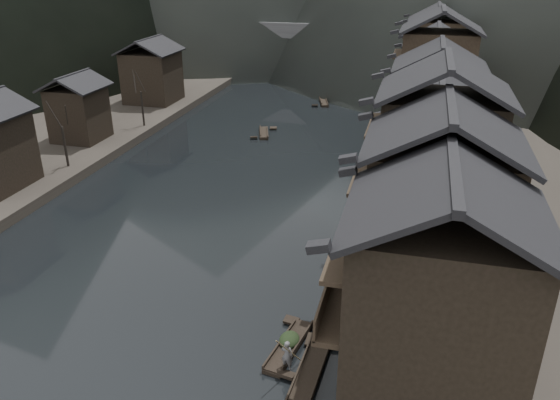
% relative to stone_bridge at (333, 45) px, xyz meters
% --- Properties ---
extents(water, '(300.00, 300.00, 0.00)m').
position_rel_stone_bridge_xyz_m(water, '(0.00, -72.00, -5.11)').
color(water, black).
rests_on(water, ground).
extents(left_bank, '(40.00, 200.00, 1.20)m').
position_rel_stone_bridge_xyz_m(left_bank, '(-35.00, -32.00, -4.51)').
color(left_bank, '#2D2823').
rests_on(left_bank, ground).
extents(stilt_houses, '(9.00, 67.60, 15.54)m').
position_rel_stone_bridge_xyz_m(stilt_houses, '(17.28, -52.64, 3.57)').
color(stilt_houses, black).
rests_on(stilt_houses, ground).
extents(left_houses, '(8.10, 53.20, 8.73)m').
position_rel_stone_bridge_xyz_m(left_houses, '(-20.50, -51.88, 0.55)').
color(left_houses, black).
rests_on(left_houses, left_bank).
extents(moored_sampans, '(2.90, 50.41, 0.47)m').
position_rel_stone_bridge_xyz_m(moored_sampans, '(12.09, -57.36, -4.91)').
color(moored_sampans, black).
rests_on(moored_sampans, water).
extents(midriver_boats, '(6.67, 22.72, 0.45)m').
position_rel_stone_bridge_xyz_m(midriver_boats, '(0.39, -28.66, -4.91)').
color(midriver_boats, black).
rests_on(midriver_boats, water).
extents(stone_bridge, '(40.00, 6.00, 9.00)m').
position_rel_stone_bridge_xyz_m(stone_bridge, '(0.00, 0.00, 0.00)').
color(stone_bridge, '#4C4C4F').
rests_on(stone_bridge, ground).
extents(hero_sampan, '(1.88, 5.24, 0.44)m').
position_rel_stone_bridge_xyz_m(hero_sampan, '(10.21, -75.96, -4.91)').
color(hero_sampan, black).
rests_on(hero_sampan, water).
extents(cargo_heap, '(1.14, 1.49, 0.68)m').
position_rel_stone_bridge_xyz_m(cargo_heap, '(10.17, -75.73, -4.33)').
color(cargo_heap, black).
rests_on(cargo_heap, hero_sampan).
extents(boatman, '(0.70, 0.52, 1.76)m').
position_rel_stone_bridge_xyz_m(boatman, '(10.53, -77.74, -3.79)').
color(boatman, slate).
rests_on(boatman, hero_sampan).
extents(bamboo_pole, '(1.03, 2.39, 3.16)m').
position_rel_stone_bridge_xyz_m(bamboo_pole, '(10.73, -77.74, -1.33)').
color(bamboo_pole, '#8C7A51').
rests_on(bamboo_pole, boatman).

